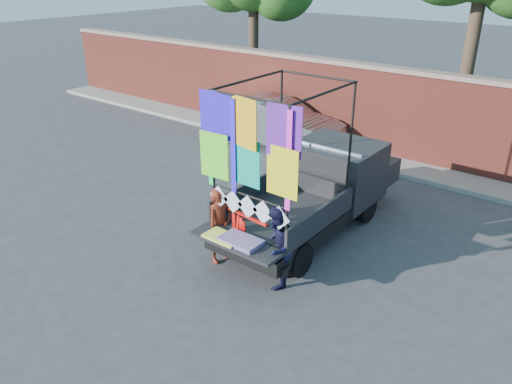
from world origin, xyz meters
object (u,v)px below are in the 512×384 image
Objects in this scene: sedan at (276,122)px; woman at (220,226)px; pickup_truck at (323,186)px; man at (277,247)px.

woman reaches higher than sedan.
pickup_truck reaches higher than sedan.
woman is at bearing -104.76° from pickup_truck.
sedan is 2.85× the size of man.
sedan is 7.51m from man.
pickup_truck reaches higher than woman.
woman is at bearing -114.66° from man.
sedan is at bearing -168.11° from man.
man is at bearing -148.07° from sedan.
man is (1.31, -0.01, 0.02)m from woman.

